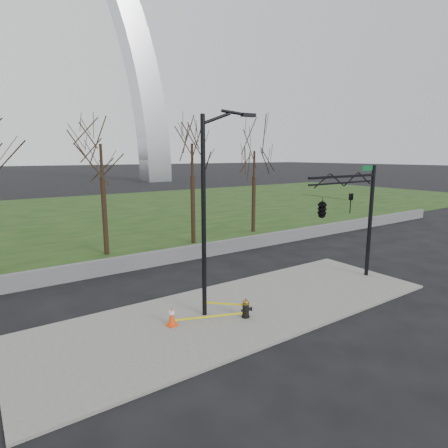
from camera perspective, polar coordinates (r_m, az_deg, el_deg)
ground at (r=16.18m, az=2.91°, el=-13.10°), size 500.00×500.00×0.00m
sidewalk at (r=16.16m, az=2.91°, el=-12.93°), size 18.00×6.00×0.10m
grass_strip at (r=43.17m, az=-22.16°, el=1.19°), size 120.00×40.00×0.06m
guardrail at (r=22.53m, az=-9.63°, el=-5.13°), size 60.00×0.30×0.90m
gateway_arch at (r=90.98m, az=-30.77°, el=25.81°), size 66.00×6.00×65.00m
tree_row at (r=24.15m, az=-25.28°, el=3.75°), size 35.64×4.00×8.08m
fire_hydrant at (r=15.13m, az=3.42°, el=-12.92°), size 0.49×0.33×0.79m
traffic_cone at (r=14.59m, az=-8.09°, el=-13.94°), size 0.43×0.43×0.73m
street_light at (r=14.35m, az=-2.37°, el=3.37°), size 2.39×0.44×8.21m
traffic_signal_mast at (r=18.14m, az=16.44°, el=2.72°), size 5.10×2.50×6.00m
caution_tape at (r=14.97m, az=-1.35°, el=-13.41°), size 2.76×1.17×0.41m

